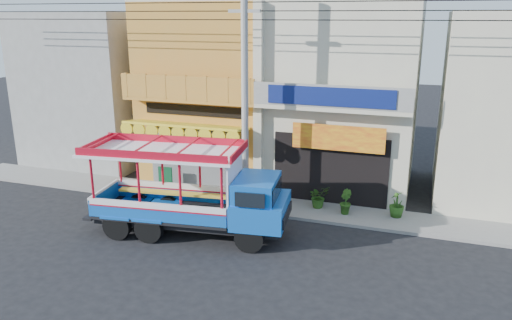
{
  "coord_description": "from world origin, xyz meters",
  "views": [
    {
      "loc": [
        5.43,
        -14.01,
        7.46
      ],
      "look_at": [
        -0.29,
        2.5,
        2.37
      ],
      "focal_mm": 35.0,
      "sensor_mm": 36.0,
      "label": 1
    }
  ],
  "objects_px": {
    "green_sign": "(166,179)",
    "potted_plant_a": "(319,197)",
    "potted_plant_b": "(345,202)",
    "potted_plant_c": "(397,204)",
    "songthaew_truck": "(202,193)",
    "utility_pole": "(249,84)"
  },
  "relations": [
    {
      "from": "green_sign",
      "to": "potted_plant_c",
      "type": "bearing_deg",
      "value": -0.13
    },
    {
      "from": "songthaew_truck",
      "to": "potted_plant_c",
      "type": "distance_m",
      "value": 7.35
    },
    {
      "from": "green_sign",
      "to": "songthaew_truck",
      "type": "bearing_deg",
      "value": -46.17
    },
    {
      "from": "songthaew_truck",
      "to": "potted_plant_a",
      "type": "bearing_deg",
      "value": 47.75
    },
    {
      "from": "potted_plant_b",
      "to": "potted_plant_a",
      "type": "bearing_deg",
      "value": 51.21
    },
    {
      "from": "green_sign",
      "to": "potted_plant_b",
      "type": "bearing_deg",
      "value": -2.49
    },
    {
      "from": "potted_plant_b",
      "to": "potted_plant_c",
      "type": "bearing_deg",
      "value": -103.68
    },
    {
      "from": "potted_plant_b",
      "to": "utility_pole",
      "type": "bearing_deg",
      "value": 77.27
    },
    {
      "from": "potted_plant_a",
      "to": "potted_plant_c",
      "type": "bearing_deg",
      "value": -44.48
    },
    {
      "from": "green_sign",
      "to": "potted_plant_b",
      "type": "distance_m",
      "value": 7.95
    },
    {
      "from": "potted_plant_a",
      "to": "potted_plant_b",
      "type": "height_order",
      "value": "potted_plant_b"
    },
    {
      "from": "songthaew_truck",
      "to": "green_sign",
      "type": "distance_m",
      "value": 5.22
    },
    {
      "from": "utility_pole",
      "to": "songthaew_truck",
      "type": "bearing_deg",
      "value": -105.68
    },
    {
      "from": "potted_plant_a",
      "to": "potted_plant_b",
      "type": "distance_m",
      "value": 1.14
    },
    {
      "from": "potted_plant_b",
      "to": "potted_plant_c",
      "type": "distance_m",
      "value": 1.92
    },
    {
      "from": "potted_plant_a",
      "to": "utility_pole",
      "type": "bearing_deg",
      "value": 156.26
    },
    {
      "from": "songthaew_truck",
      "to": "potted_plant_c",
      "type": "bearing_deg",
      "value": 30.18
    },
    {
      "from": "green_sign",
      "to": "potted_plant_a",
      "type": "xyz_separation_m",
      "value": [
        6.85,
        -0.04,
        0.04
      ]
    },
    {
      "from": "potted_plant_b",
      "to": "potted_plant_c",
      "type": "xyz_separation_m",
      "value": [
        1.89,
        0.32,
        0.04
      ]
    },
    {
      "from": "green_sign",
      "to": "potted_plant_c",
      "type": "distance_m",
      "value": 9.84
    },
    {
      "from": "utility_pole",
      "to": "songthaew_truck",
      "type": "height_order",
      "value": "utility_pole"
    },
    {
      "from": "potted_plant_a",
      "to": "potted_plant_c",
      "type": "distance_m",
      "value": 2.99
    }
  ]
}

